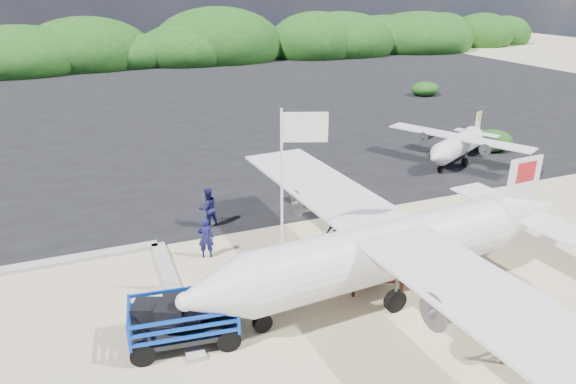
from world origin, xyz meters
name	(u,v)px	position (x,y,z in m)	size (l,w,h in m)	color
ground	(320,289)	(0.00, 0.00, 0.00)	(160.00, 160.00, 0.00)	beige
asphalt_apron	(167,104)	(0.00, 30.00, 0.00)	(90.00, 50.00, 0.04)	#B2B2B2
lagoon	(20,326)	(-9.00, 1.50, 0.00)	(9.00, 7.00, 0.40)	#B2B2B2
vegetation_band	(134,64)	(0.00, 55.00, 0.00)	(124.00, 8.00, 4.40)	#B2B2B2
baggage_cart	(186,342)	(-4.63, -1.05, 0.00)	(3.16, 1.81, 1.58)	blue
flagpole	(282,308)	(-1.51, -0.51, 0.00)	(1.25, 0.52, 6.27)	white
signboard	(377,296)	(1.55, -1.04, 0.00)	(1.75, 0.16, 1.44)	#582219
crew_a	(206,238)	(-2.94, 3.50, 0.79)	(0.58, 0.38, 1.58)	#13154A
crew_b	(208,208)	(-2.27, 5.96, 0.85)	(0.82, 0.64, 1.69)	#13154A
crew_c	(339,231)	(1.69, 2.01, 0.88)	(1.03, 0.43, 1.76)	#13154A
aircraft_large	(393,107)	(16.94, 22.20, 0.00)	(16.45, 16.45, 4.94)	#B2B2B2
aircraft_small	(14,118)	(-11.48, 29.45, 0.00)	(6.62, 6.62, 2.38)	#B2B2B2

